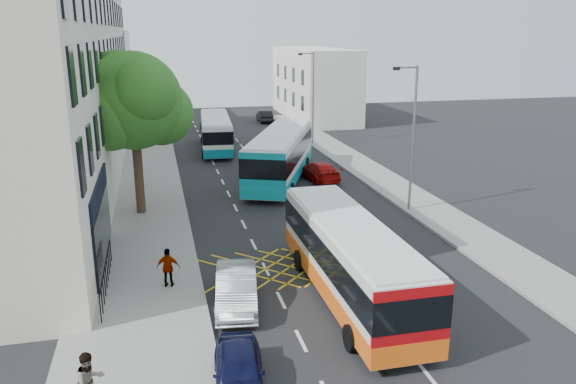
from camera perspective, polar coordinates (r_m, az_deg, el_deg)
ground at (r=20.22m, az=10.39°, el=-13.56°), size 120.00×120.00×0.00m
pavement_left at (r=32.51m, az=-14.65°, el=-2.10°), size 5.00×70.00×0.15m
pavement_right at (r=35.77m, az=11.85°, el=-0.26°), size 3.00×70.00×0.15m
terrace_main at (r=41.11m, az=-22.96°, el=10.41°), size 8.30×45.00×13.50m
terrace_far at (r=71.44m, az=-19.06°, el=11.24°), size 8.00×20.00×10.00m
building_right at (r=66.85m, az=2.68°, el=10.94°), size 6.00×18.00×8.00m
street_tree at (r=31.16m, az=-15.47°, el=8.82°), size 6.30×5.70×8.80m
lamp_near at (r=31.58m, az=12.46°, el=6.03°), size 1.45×0.15×8.00m
lamp_far at (r=50.16m, az=2.46°, el=9.97°), size 1.45×0.15×8.00m
railings at (r=23.27m, az=-18.00°, el=-8.03°), size 0.08×5.60×1.14m
bus_near at (r=21.53m, az=6.34°, el=-6.75°), size 2.71×10.76×3.03m
bus_mid at (r=38.08m, az=-0.78°, el=3.72°), size 7.21×12.16×3.38m
bus_far at (r=48.90m, az=-7.34°, el=6.04°), size 3.17×10.47×2.90m
motorbike at (r=18.11m, az=9.81°, el=-13.98°), size 0.84×2.11×1.92m
parked_car_blue at (r=16.76m, az=-5.04°, el=-17.68°), size 1.84×3.72×1.22m
parked_car_silver at (r=21.25m, az=-5.26°, el=-9.69°), size 2.05×4.40×1.39m
red_hatchback at (r=38.69m, az=3.16°, el=2.15°), size 2.32×4.56×1.27m
distant_car_grey at (r=58.19m, az=-7.78°, el=6.68°), size 2.07×4.32×1.19m
distant_car_silver at (r=55.32m, az=0.28°, el=6.50°), size 2.26×4.53×1.48m
distant_car_dark at (r=64.02m, az=-2.39°, el=7.71°), size 1.48×4.00×1.31m
pedestrian_near at (r=16.39m, az=-19.48°, el=-17.78°), size 1.07×1.03×1.73m
pedestrian_far at (r=22.75m, az=-12.07°, el=-7.52°), size 0.99×0.57×1.59m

